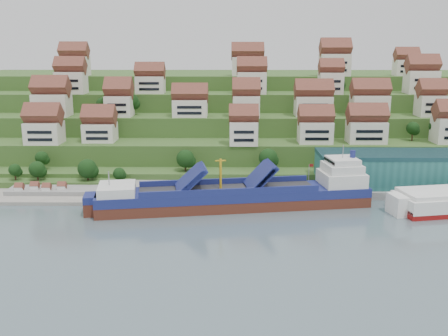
{
  "coord_description": "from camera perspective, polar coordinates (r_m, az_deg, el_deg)",
  "views": [
    {
      "loc": [
        -4.94,
        -129.07,
        42.26
      ],
      "look_at": [
        -6.42,
        14.0,
        8.0
      ],
      "focal_mm": 40.0,
      "sensor_mm": 36.0,
      "label": 1
    }
  ],
  "objects": [
    {
      "name": "warehouse",
      "position": [
        160.65,
        21.34,
        -0.08
      ],
      "size": [
        60.0,
        15.0,
        10.0
      ],
      "primitive_type": "cube",
      "color": "#266865",
      "rests_on": "quay"
    },
    {
      "name": "cargo_ship",
      "position": [
        136.24,
        2.06,
        -3.23
      ],
      "size": [
        74.74,
        22.83,
        16.33
      ],
      "rotation": [
        0.0,
        0.0,
        0.16
      ],
      "color": "#542519",
      "rests_on": "ground"
    },
    {
      "name": "quay",
      "position": [
        151.89,
        10.03,
        -2.47
      ],
      "size": [
        180.0,
        14.0,
        2.2
      ],
      "primitive_type": "cube",
      "color": "gray",
      "rests_on": "ground"
    },
    {
      "name": "hillside_village",
      "position": [
        190.36,
        3.35,
        7.97
      ],
      "size": [
        154.54,
        62.71,
        29.16
      ],
      "color": "silver",
      "rests_on": "ground"
    },
    {
      "name": "pebble_beach",
      "position": [
        156.39,
        -19.29,
        -2.8
      ],
      "size": [
        45.0,
        20.0,
        1.0
      ],
      "primitive_type": "cube",
      "color": "gray",
      "rests_on": "ground"
    },
    {
      "name": "hillside",
      "position": [
        234.81,
        1.8,
        5.73
      ],
      "size": [
        260.0,
        128.0,
        31.0
      ],
      "color": "#2D4C1E",
      "rests_on": "ground"
    },
    {
      "name": "hillside_trees",
      "position": [
        177.21,
        -1.36,
        5.45
      ],
      "size": [
        141.54,
        62.27,
        31.52
      ],
      "color": "#163812",
      "rests_on": "ground"
    },
    {
      "name": "ground",
      "position": [
        135.9,
        2.66,
        -4.67
      ],
      "size": [
        300.0,
        300.0,
        0.0
      ],
      "primitive_type": "plane",
      "color": "slate",
      "rests_on": "ground"
    },
    {
      "name": "beach_huts",
      "position": [
        155.54,
        -20.18,
        -2.35
      ],
      "size": [
        14.4,
        3.7,
        2.2
      ],
      "color": "white",
      "rests_on": "pebble_beach"
    },
    {
      "name": "flagpole",
      "position": [
        145.34,
        9.7,
        -0.82
      ],
      "size": [
        1.28,
        0.16,
        8.0
      ],
      "color": "gray",
      "rests_on": "quay"
    }
  ]
}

